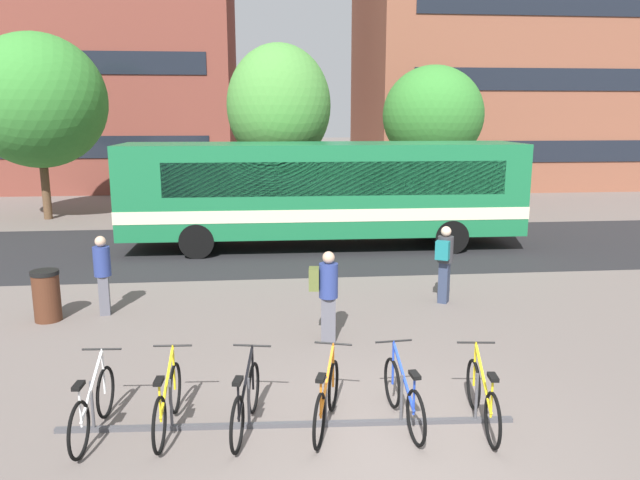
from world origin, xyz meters
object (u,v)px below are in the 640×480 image
parked_bicycle_orange_3 (327,400)px  parked_bicycle_yellow_5 (483,399)px  commuter_teal_pack_1 (445,259)px  street_tree_0 (279,106)px  commuter_maroon_pack_2 (103,269)px  parked_bicycle_yellow_1 (168,403)px  parked_bicycle_white_0 (93,408)px  commuter_olive_pack_0 (326,290)px  street_tree_1 (433,116)px  city_bus (321,190)px  trash_bin (47,296)px  street_tree_2 (38,101)px  parked_bicycle_blue_4 (403,397)px  parked_bicycle_black_2 (246,403)px

parked_bicycle_orange_3 → parked_bicycle_yellow_5: same height
commuter_teal_pack_1 → street_tree_0: (-3.24, 9.26, 3.34)m
commuter_teal_pack_1 → commuter_maroon_pack_2: bearing=120.8°
parked_bicycle_yellow_1 → street_tree_0: 14.93m
parked_bicycle_white_0 → commuter_teal_pack_1: 7.96m
parked_bicycle_white_0 → commuter_olive_pack_0: (3.33, 3.01, 0.58)m
parked_bicycle_yellow_5 → commuter_olive_pack_0: 3.73m
parked_bicycle_white_0 → street_tree_1: 21.05m
city_bus → street_tree_0: 4.37m
parked_bicycle_orange_3 → trash_bin: bearing=63.5°
parked_bicycle_yellow_1 → street_tree_2: bearing=25.6°
commuter_teal_pack_1 → trash_bin: commuter_teal_pack_1 is taller
parked_bicycle_blue_4 → parked_bicycle_white_0: bearing=84.1°
parked_bicycle_yellow_5 → parked_bicycle_yellow_1: bearing=92.3°
parked_bicycle_blue_4 → street_tree_2: size_ratio=0.24×
trash_bin → parked_bicycle_yellow_5: bearing=-34.6°
parked_bicycle_yellow_1 → trash_bin: size_ratio=1.67×
parked_bicycle_yellow_5 → parked_bicycle_blue_4: bearing=87.5°
commuter_maroon_pack_2 → parked_bicycle_orange_3: bearing=29.3°
city_bus → commuter_olive_pack_0: bearing=85.9°
parked_bicycle_white_0 → parked_bicycle_orange_3: bearing=-87.9°
commuter_olive_pack_0 → trash_bin: 5.70m
city_bus → commuter_teal_pack_1: city_bus is taller
street_tree_2 → commuter_maroon_pack_2: bearing=-67.2°
commuter_olive_pack_0 → commuter_maroon_pack_2: (-4.40, 2.00, -0.02)m
commuter_olive_pack_0 → commuter_teal_pack_1: bearing=42.6°
parked_bicycle_yellow_5 → commuter_teal_pack_1: commuter_teal_pack_1 is taller
commuter_teal_pack_1 → trash_bin: 8.25m
commuter_maroon_pack_2 → street_tree_2: street_tree_2 is taller
city_bus → parked_bicycle_yellow_5: bearing=96.1°
trash_bin → parked_bicycle_yellow_1: bearing=-56.9°
parked_bicycle_blue_4 → parked_bicycle_yellow_5: 1.04m
city_bus → commuter_teal_pack_1: size_ratio=7.10×
commuter_olive_pack_0 → street_tree_0: (-0.45, 11.29, 3.36)m
parked_bicycle_yellow_1 → commuter_teal_pack_1: size_ratio=1.01×
commuter_olive_pack_0 → street_tree_0: bearing=98.9°
city_bus → parked_bicycle_yellow_5: size_ratio=7.02×
street_tree_1 → commuter_olive_pack_0: bearing=-112.1°
parked_bicycle_orange_3 → parked_bicycle_blue_4: 1.02m
parked_bicycle_black_2 → street_tree_1: (7.63, 18.45, 3.61)m
commuter_teal_pack_1 → parked_bicycle_white_0: bearing=160.0°
city_bus → parked_bicycle_yellow_5: city_bus is taller
parked_bicycle_yellow_5 → commuter_teal_pack_1: (1.08, 5.30, 0.60)m
parked_bicycle_black_2 → parked_bicycle_yellow_5: (3.11, -0.19, 0.00)m
parked_bicycle_orange_3 → commuter_teal_pack_1: commuter_teal_pack_1 is taller
commuter_olive_pack_0 → street_tree_2: 17.40m
parked_bicycle_yellow_1 → parked_bicycle_orange_3: same height
commuter_maroon_pack_2 → street_tree_0: size_ratio=0.26×
trash_bin → street_tree_0: size_ratio=0.16×
parked_bicycle_white_0 → commuter_teal_pack_1: (6.13, 5.04, 0.60)m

